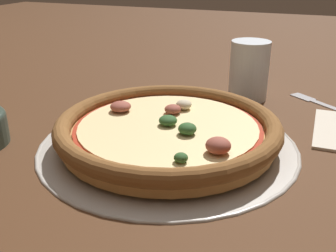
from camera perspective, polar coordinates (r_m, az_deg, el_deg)
ground_plane at (r=0.55m, az=-0.00°, el=-2.78°), size 3.00×3.00×0.00m
pizza_tray at (r=0.55m, az=-0.00°, el=-2.45°), size 0.36×0.36×0.01m
pizza at (r=0.54m, az=0.01°, el=-0.36°), size 0.31×0.31×0.04m
drinking_cup at (r=0.73m, az=11.69°, el=7.90°), size 0.07×0.07×0.11m
fork at (r=0.74m, az=22.44°, el=2.63°), size 0.13×0.16×0.00m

